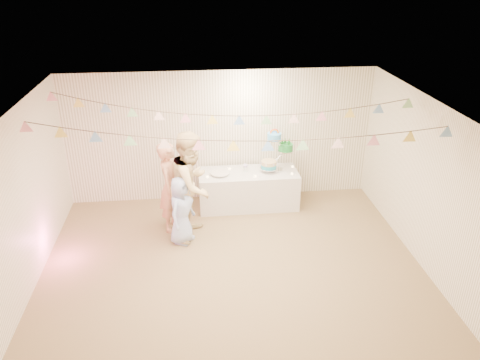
{
  "coord_description": "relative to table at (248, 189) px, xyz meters",
  "views": [
    {
      "loc": [
        -0.55,
        -6.12,
        4.46
      ],
      "look_at": [
        0.2,
        0.8,
        1.15
      ],
      "focal_mm": 35.0,
      "sensor_mm": 36.0,
      "label": 1
    }
  ],
  "objects": [
    {
      "name": "cake_top_tier",
      "position": [
        0.49,
        0.02,
        1.02
      ],
      "size": [
        0.25,
        0.25,
        0.19
      ],
      "primitive_type": null,
      "color": "#48A0E5",
      "rests_on": "cake_stand"
    },
    {
      "name": "floor",
      "position": [
        -0.5,
        -2.03,
        -0.36
      ],
      "size": [
        6.0,
        6.0,
        0.0
      ],
      "primitive_type": "plane",
      "color": "olive",
      "rests_on": "ground"
    },
    {
      "name": "tealight_1",
      "position": [
        -0.35,
        0.18,
        0.37
      ],
      "size": [
        0.04,
        0.04,
        0.03
      ],
      "primitive_type": "cylinder",
      "color": "#FFD88C",
      "rests_on": "table"
    },
    {
      "name": "bunting_front",
      "position": [
        -0.5,
        -2.23,
        1.96
      ],
      "size": [
        5.6,
        0.9,
        0.36
      ],
      "primitive_type": null,
      "color": "#72A5E5",
      "rests_on": "ceiling"
    },
    {
      "name": "bunting_back",
      "position": [
        -0.5,
        -0.93,
        1.99
      ],
      "size": [
        5.6,
        1.1,
        0.4
      ],
      "primitive_type": null,
      "color": "pink",
      "rests_on": "ceiling"
    },
    {
      "name": "back_wall",
      "position": [
        -0.5,
        0.47,
        0.94
      ],
      "size": [
        6.0,
        6.0,
        0.0
      ],
      "primitive_type": "plane",
      "color": "white",
      "rests_on": "ground"
    },
    {
      "name": "person_child",
      "position": [
        -1.29,
        -1.17,
        0.25
      ],
      "size": [
        0.63,
        0.71,
        1.22
      ],
      "primitive_type": "imported",
      "rotation": [
        0.0,
        0.0,
        1.05
      ],
      "color": "#ACC0F4",
      "rests_on": "floor"
    },
    {
      "name": "posy",
      "position": [
        -0.06,
        0.05,
        0.47
      ],
      "size": [
        0.14,
        0.14,
        0.15
      ],
      "primitive_type": null,
      "color": "white",
      "rests_on": "table"
    },
    {
      "name": "tealight_6",
      "position": [
        -0.51,
        -0.04,
        0.37
      ],
      "size": [
        0.04,
        0.04,
        0.03
      ],
      "primitive_type": "cylinder",
      "color": "#FFD88C",
      "rests_on": "table"
    },
    {
      "name": "person_adult_a",
      "position": [
        -1.47,
        -0.7,
        0.47
      ],
      "size": [
        0.52,
        0.68,
        1.66
      ],
      "primitive_type": "imported",
      "rotation": [
        0.0,
        0.0,
        1.35
      ],
      "color": "tan",
      "rests_on": "floor"
    },
    {
      "name": "cake_stand",
      "position": [
        0.55,
        0.05,
        0.79
      ],
      "size": [
        0.72,
        0.42,
        0.8
      ],
      "primitive_type": null,
      "color": "silver",
      "rests_on": "table"
    },
    {
      "name": "tealight_5",
      "position": [
        0.9,
        0.15,
        0.37
      ],
      "size": [
        0.04,
        0.04,
        0.03
      ],
      "primitive_type": "cylinder",
      "color": "#FFD88C",
      "rests_on": "table"
    },
    {
      "name": "right_wall",
      "position": [
        2.5,
        -2.03,
        0.94
      ],
      "size": [
        5.0,
        5.0,
        0.0
      ],
      "primitive_type": "plane",
      "color": "white",
      "rests_on": "ground"
    },
    {
      "name": "tealight_3",
      "position": [
        0.35,
        0.22,
        0.37
      ],
      "size": [
        0.04,
        0.04,
        0.03
      ],
      "primitive_type": "cylinder",
      "color": "#FFD88C",
      "rests_on": "table"
    },
    {
      "name": "cake_bottom",
      "position": [
        0.4,
        -0.01,
        0.48
      ],
      "size": [
        0.31,
        0.31,
        0.15
      ],
      "primitive_type": null,
      "color": "#27A3B7",
      "rests_on": "cake_stand"
    },
    {
      "name": "tealight_0",
      "position": [
        -0.8,
        -0.15,
        0.37
      ],
      "size": [
        0.04,
        0.04,
        0.03
      ],
      "primitive_type": "cylinder",
      "color": "#FFD88C",
      "rests_on": "table"
    },
    {
      "name": "cake_middle",
      "position": [
        0.73,
        0.14,
        0.75
      ],
      "size": [
        0.27,
        0.27,
        0.22
      ],
      "primitive_type": null,
      "color": "#1B7F32",
      "rests_on": "cake_stand"
    },
    {
      "name": "front_wall",
      "position": [
        -0.5,
        -4.53,
        0.94
      ],
      "size": [
        6.0,
        6.0,
        0.0
      ],
      "primitive_type": "plane",
      "color": "white",
      "rests_on": "ground"
    },
    {
      "name": "platter",
      "position": [
        -0.55,
        -0.05,
        0.4
      ],
      "size": [
        0.36,
        0.36,
        0.02
      ],
      "primitive_type": "cylinder",
      "color": "white",
      "rests_on": "table"
    },
    {
      "name": "table",
      "position": [
        0.0,
        0.0,
        0.0
      ],
      "size": [
        1.92,
        0.77,
        0.72
      ],
      "primitive_type": "cube",
      "color": "silver",
      "rests_on": "floor"
    },
    {
      "name": "ceiling",
      "position": [
        -0.5,
        -2.03,
        2.24
      ],
      "size": [
        6.0,
        6.0,
        0.0
      ],
      "primitive_type": "plane",
      "color": "silver",
      "rests_on": "ground"
    },
    {
      "name": "tealight_4",
      "position": [
        0.82,
        -0.18,
        0.37
      ],
      "size": [
        0.04,
        0.04,
        0.03
      ],
      "primitive_type": "cylinder",
      "color": "#FFD88C",
      "rests_on": "table"
    },
    {
      "name": "person_adult_b",
      "position": [
        -1.09,
        -0.94,
        0.6
      ],
      "size": [
        1.04,
        1.15,
        1.92
      ],
      "primitive_type": "imported",
      "rotation": [
        0.0,
        0.0,
        1.16
      ],
      "color": "#DEC188",
      "rests_on": "floor"
    },
    {
      "name": "left_wall",
      "position": [
        -3.5,
        -2.03,
        0.94
      ],
      "size": [
        5.0,
        5.0,
        0.0
      ],
      "primitive_type": "plane",
      "color": "white",
      "rests_on": "ground"
    },
    {
      "name": "tealight_2",
      "position": [
        0.1,
        -0.22,
        0.37
      ],
      "size": [
        0.04,
        0.04,
        0.03
      ],
      "primitive_type": "cylinder",
      "color": "#FFD88C",
      "rests_on": "table"
    }
  ]
}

